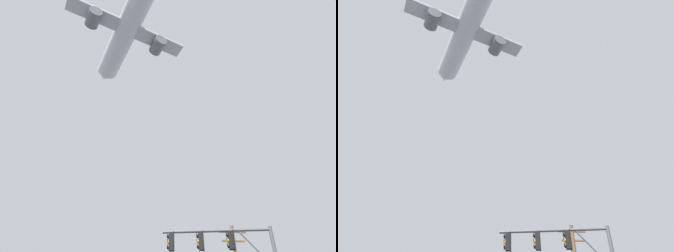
% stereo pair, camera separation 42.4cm
% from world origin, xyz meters
% --- Properties ---
extents(airplane, '(16.80, 21.75, 6.13)m').
position_xyz_m(airplane, '(-5.03, 18.73, 37.60)').
color(airplane, '#B7BCC6').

